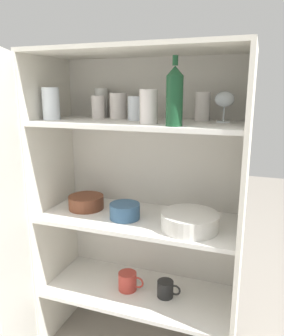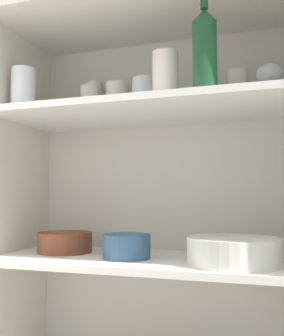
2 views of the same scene
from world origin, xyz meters
name	(u,v)px [view 1 (image 1 of 2)]	position (x,y,z in m)	size (l,w,h in m)	color
cupboard_back_panel	(152,201)	(0.00, 0.40, 0.73)	(0.95, 0.02, 1.45)	silver
cupboard_side_left	(54,203)	(-0.47, 0.19, 0.73)	(0.02, 0.42, 1.45)	silver
cupboard_side_right	(241,228)	(0.47, 0.19, 0.73)	(0.02, 0.42, 1.45)	silver
cupboard_top_panel	(138,50)	(0.00, 0.19, 1.46)	(0.95, 0.42, 0.02)	silver
shelf_board_lower	(139,292)	(0.00, 0.19, 0.31)	(0.92, 0.39, 0.02)	white
shelf_board_middle	(139,219)	(0.00, 0.19, 0.71)	(0.92, 0.39, 0.02)	white
shelf_board_upper	(138,123)	(0.00, 0.19, 1.16)	(0.92, 0.39, 0.02)	white
cupboard_door	(12,241)	(-0.37, -0.23, 0.73)	(0.23, 0.43, 1.45)	silver
tumbler_glass_0	(118,106)	(-0.14, 0.29, 1.23)	(0.08, 0.08, 0.12)	silver
tumbler_glass_1	(137,108)	(-0.02, 0.23, 1.22)	(0.08, 0.08, 0.11)	white
tumbler_glass_2	(101,103)	(-0.25, 0.33, 1.24)	(0.06, 0.06, 0.14)	white
tumbler_glass_3	(98,107)	(-0.23, 0.26, 1.22)	(0.06, 0.06, 0.11)	silver
tumbler_glass_4	(202,106)	(0.26, 0.30, 1.23)	(0.07, 0.07, 0.13)	silver
tumbler_glass_5	(149,107)	(0.08, 0.10, 1.23)	(0.07, 0.07, 0.14)	silver
tumbler_glass_6	(51,104)	(-0.40, 0.13, 1.24)	(0.08, 0.08, 0.15)	white
wine_glass_0	(225,100)	(0.36, 0.27, 1.26)	(0.08, 0.08, 0.13)	white
wine_bottle	(175,96)	(0.20, 0.05, 1.28)	(0.06, 0.06, 0.26)	#194728
plate_stack_white	(190,221)	(0.26, 0.14, 0.75)	(0.25, 0.25, 0.07)	silver
mixing_bowl_large	(86,202)	(-0.29, 0.21, 0.75)	(0.18, 0.18, 0.07)	brown
serving_bowl_small	(125,210)	(-0.05, 0.16, 0.75)	(0.14, 0.14, 0.07)	#33567A
coffee_mug_primary	(128,281)	(-0.05, 0.18, 0.37)	(0.13, 0.09, 0.09)	#BC3D33
coffee_mug_extra_1	(166,289)	(0.14, 0.19, 0.36)	(0.12, 0.08, 0.08)	black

